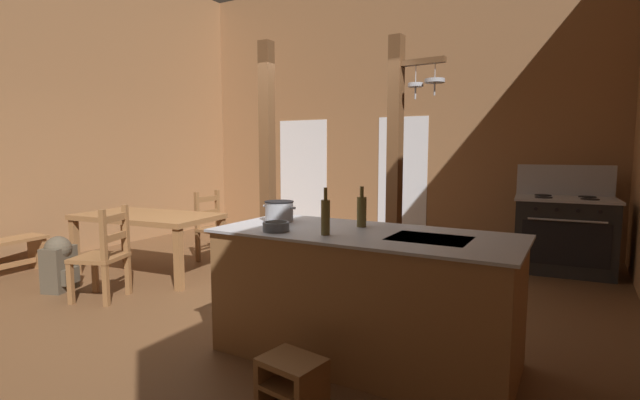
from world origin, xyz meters
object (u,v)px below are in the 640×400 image
backpack (59,262)px  stove_range (563,233)px  mixing_bowl_on_counter (276,226)px  kitchen_island (364,295)px  bottle_tall_on_counter (362,211)px  step_stool (292,379)px  stockpot_on_counter (279,211)px  bottle_short_on_counter (325,216)px  ladderback_chair_by_post (104,256)px  ladderback_chair_near_window (215,228)px  dining_table (148,221)px

backpack → stove_range: bearing=37.3°
mixing_bowl_on_counter → stove_range: bearing=64.7°
kitchen_island → bottle_tall_on_counter: (-0.11, 0.19, 0.59)m
step_stool → stockpot_on_counter: (-0.71, 0.91, 0.84)m
stove_range → bottle_short_on_counter: stove_range is taller
bottle_short_on_counter → bottle_tall_on_counter: bearing=79.6°
kitchen_island → step_stool: kitchen_island is taller
ladderback_chair_by_post → stockpot_on_counter: bearing=5.4°
kitchen_island → bottle_short_on_counter: size_ratio=6.58×
step_stool → ladderback_chair_near_window: (-2.90, 2.54, 0.27)m
stove_range → dining_table: size_ratio=0.74×
ladderback_chair_by_post → stove_range: bearing=41.2°
step_stool → backpack: (-3.41, 0.67, 0.14)m
dining_table → step_stool: bearing=-27.3°
ladderback_chair_near_window → mixing_bowl_on_counter: mixing_bowl_on_counter is taller
backpack → bottle_tall_on_counter: size_ratio=1.93×
mixing_bowl_on_counter → bottle_short_on_counter: bottle_short_on_counter is taller
stove_range → bottle_short_on_counter: 3.95m
backpack → step_stool: bearing=-11.1°
kitchen_island → ladderback_chair_by_post: ladderback_chair_by_post is taller
ladderback_chair_by_post → mixing_bowl_on_counter: (2.25, -0.19, 0.52)m
step_stool → bottle_tall_on_counter: (-0.01, 1.01, 0.88)m
stove_range → mixing_bowl_on_counter: bearing=-115.3°
backpack → bottle_tall_on_counter: 3.49m
dining_table → kitchen_island: bearing=-13.8°
ladderback_chair_by_post → mixing_bowl_on_counter: bearing=-4.9°
ladderback_chair_near_window → stockpot_on_counter: bearing=-36.6°
stove_range → ladderback_chair_near_window: (-4.18, -1.70, -0.03)m
mixing_bowl_on_counter → bottle_tall_on_counter: (0.46, 0.48, 0.09)m
ladderback_chair_by_post → kitchen_island: bearing=1.9°
bottle_tall_on_counter → step_stool: bearing=-89.2°
ladderback_chair_by_post → bottle_short_on_counter: bottle_short_on_counter is taller
dining_table → ladderback_chair_near_window: (0.22, 0.93, -0.20)m
kitchen_island → bottle_tall_on_counter: 0.63m
dining_table → bottle_tall_on_counter: bearing=-10.9°
mixing_bowl_on_counter → ladderback_chair_near_window: bearing=140.4°
kitchen_island → ladderback_chair_near_window: (-2.99, 1.73, -0.01)m
ladderback_chair_near_window → bottle_short_on_counter: bottle_short_on_counter is taller
stove_range → dining_table: (-4.40, -2.63, 0.17)m
dining_table → backpack: dining_table is taller
step_stool → bottle_tall_on_counter: 1.34m
ladderback_chair_near_window → ladderback_chair_by_post: size_ratio=1.00×
dining_table → bottle_short_on_counter: bottle_short_on_counter is taller
dining_table → ladderback_chair_by_post: bearing=-66.1°
backpack → bottle_tall_on_counter: bottle_tall_on_counter is taller
stockpot_on_counter → bottle_short_on_counter: size_ratio=0.94×
backpack → ladderback_chair_near_window: bearing=74.7°
backpack → bottle_short_on_counter: 3.40m
mixing_bowl_on_counter → bottle_short_on_counter: (0.38, 0.05, 0.10)m
dining_table → stockpot_on_counter: size_ratio=5.77×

